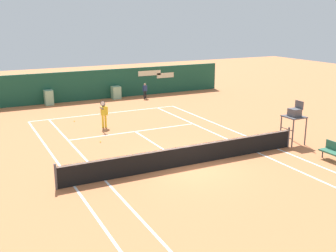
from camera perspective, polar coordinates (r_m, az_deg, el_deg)
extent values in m
plane|color=#C67042|center=(18.85, 2.86, -5.50)|extent=(80.00, 80.00, 0.00)
cube|color=white|center=(29.15, -8.61, 1.77)|extent=(10.60, 0.10, 0.01)
cube|color=white|center=(17.02, -12.99, -8.20)|extent=(0.10, 23.40, 0.01)
cube|color=white|center=(17.34, -8.79, -7.54)|extent=(0.10, 23.40, 0.01)
cube|color=white|center=(21.02, 12.40, -3.64)|extent=(0.10, 23.40, 0.01)
cube|color=white|center=(21.84, 15.05, -3.10)|extent=(0.10, 23.40, 0.01)
cube|color=white|center=(24.33, -4.63, -0.76)|extent=(8.00, 0.10, 0.01)
cube|color=white|center=(21.52, -1.37, -2.83)|extent=(0.10, 6.40, 0.01)
cube|color=white|center=(29.01, -8.52, 1.71)|extent=(0.10, 0.24, 0.01)
cylinder|color=#4C4C51|center=(16.69, -15.44, -6.87)|extent=(0.10, 0.10, 1.07)
cylinder|color=#4C4C51|center=(22.14, 16.50, -1.51)|extent=(0.10, 0.10, 1.07)
cube|color=black|center=(18.69, 2.88, -4.14)|extent=(12.00, 0.03, 0.95)
cube|color=white|center=(18.55, 2.90, -2.84)|extent=(12.00, 0.04, 0.06)
cube|color=#194C38|center=(33.91, -11.57, 5.56)|extent=(25.00, 0.24, 2.40)
cube|color=beige|center=(36.29, -0.37, 7.11)|extent=(1.67, 0.02, 0.44)
cube|color=beige|center=(35.60, -2.60, 7.41)|extent=(2.13, 0.02, 0.44)
cube|color=#8CB793|center=(32.82, -16.35, 3.83)|extent=(0.62, 0.70, 1.14)
cube|color=#8CB793|center=(34.23, -7.29, 4.67)|extent=(0.69, 0.70, 1.03)
cylinder|color=#47474C|center=(22.07, 17.05, -1.06)|extent=(0.07, 0.07, 1.48)
cylinder|color=#47474C|center=(22.70, 15.49, -0.50)|extent=(0.07, 0.07, 1.48)
cylinder|color=#47474C|center=(22.69, 18.69, -0.76)|extent=(0.07, 0.07, 1.48)
cylinder|color=#47474C|center=(23.30, 17.13, -0.23)|extent=(0.07, 0.07, 1.48)
cylinder|color=#47474C|center=(22.46, 16.20, -1.50)|extent=(0.04, 0.81, 0.04)
cylinder|color=#47474C|center=(22.34, 16.29, -0.41)|extent=(0.04, 0.81, 0.04)
cube|color=#47474C|center=(22.50, 17.24, 1.26)|extent=(1.00, 1.00, 0.06)
cube|color=#4C4C51|center=(22.45, 17.29, 1.83)|extent=(0.52, 0.56, 0.40)
cube|color=#4C4C51|center=(22.57, 17.89, 2.82)|extent=(0.06, 0.56, 0.45)
cylinder|color=#38383D|center=(21.14, 20.81, -3.66)|extent=(0.06, 0.06, 0.38)
cube|color=#2D664C|center=(20.66, 22.21, -3.55)|extent=(0.48, 1.48, 0.08)
cylinder|color=yellow|center=(25.36, -8.72, 0.67)|extent=(0.13, 0.13, 0.78)
cylinder|color=yellow|center=(25.31, -9.10, 0.63)|extent=(0.13, 0.13, 0.78)
cube|color=yellow|center=(25.18, -8.97, 2.12)|extent=(0.35, 0.20, 0.55)
sphere|color=brown|center=(25.10, -9.01, 2.97)|extent=(0.22, 0.22, 0.22)
cylinder|color=white|center=(25.08, -9.01, 3.15)|extent=(0.20, 0.20, 0.06)
cylinder|color=yellow|center=(25.25, -8.50, 2.09)|extent=(0.08, 0.08, 0.53)
cylinder|color=brown|center=(24.82, -9.28, 2.45)|extent=(0.08, 0.53, 0.08)
cylinder|color=black|center=(24.55, -9.10, 2.58)|extent=(0.03, 0.03, 0.22)
torus|color=black|center=(24.50, -9.12, 3.16)|extent=(0.30, 0.02, 0.30)
cylinder|color=silver|center=(24.50, -9.12, 3.16)|extent=(0.26, 0.00, 0.26)
cylinder|color=black|center=(34.11, -3.12, 4.40)|extent=(0.11, 0.11, 0.65)
cylinder|color=black|center=(34.05, -3.35, 4.38)|extent=(0.11, 0.11, 0.65)
cube|color=navy|center=(33.98, -3.25, 5.30)|extent=(0.30, 0.17, 0.45)
sphere|color=tan|center=(33.93, -3.26, 5.83)|extent=(0.18, 0.18, 0.18)
cylinder|color=navy|center=(34.07, -2.97, 5.28)|extent=(0.07, 0.07, 0.44)
cylinder|color=navy|center=(33.91, -3.52, 5.22)|extent=(0.07, 0.07, 0.44)
sphere|color=#CCE033|center=(22.45, -9.45, -2.20)|extent=(0.07, 0.07, 0.07)
sphere|color=#CCE033|center=(27.21, -12.99, 0.67)|extent=(0.07, 0.07, 0.07)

